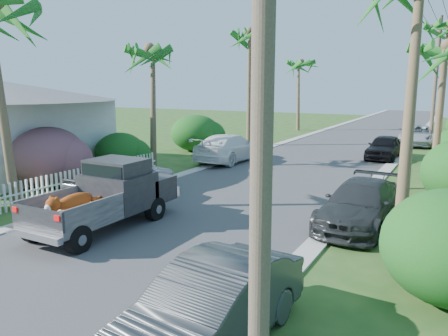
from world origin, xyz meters
The scene contains 23 objects.
ground centered at (0.00, 0.00, 0.00)m, with size 120.00×120.00×0.00m, color #25481B.
road centered at (0.00, 25.00, 0.01)m, with size 8.00×100.00×0.02m, color #38383A.
curb_left centered at (-4.30, 25.00, 0.03)m, with size 0.60×100.00×0.06m, color #A5A39E.
curb_right centered at (4.30, 25.00, 0.03)m, with size 0.60×100.00×0.06m, color #A5A39E.
pickup_truck centered at (-1.81, 3.40, 1.01)m, with size 1.98×5.12×2.06m.
parked_car_rn centered at (4.19, -0.77, 0.72)m, with size 1.52×4.36×1.44m, color #333739.
parked_car_rm centered at (5.00, 7.00, 0.69)m, with size 1.92×4.72×1.37m, color #282B2D.
parked_car_rf centered at (3.60, 20.58, 0.70)m, with size 1.66×4.12×1.40m, color black.
parked_car_rd centered at (4.74, 28.10, 0.72)m, with size 2.38×5.17×1.44m, color silver.
parked_car_ln centered at (-3.60, 5.96, 0.84)m, with size 1.99×4.94×1.68m, color #A3A6AA.
parked_car_lf centered at (-4.03, 15.35, 0.79)m, with size 2.21×5.43×1.57m, color white.
palm_l_b centered at (-6.80, 12.00, 6.15)m, with size 4.40×4.40×7.40m.
palm_l_c centered at (-6.00, 22.00, 7.91)m, with size 4.40×4.40×9.20m.
palm_l_d centered at (-6.50, 34.00, 6.44)m, with size 4.40×4.40×7.70m.
palm_r_b centered at (6.60, 15.00, 5.95)m, with size 4.40×4.40×7.20m.
shrub_l_b centered at (-7.80, 6.00, 1.30)m, with size 3.00×3.30×2.60m, color #BC1A6E.
shrub_l_c centered at (-7.40, 10.00, 1.00)m, with size 2.40×2.64×2.00m, color #134417.
shrub_l_d centered at (-8.00, 18.00, 1.20)m, with size 3.20×3.52×2.40m, color #134417.
picket_fence centered at (-6.00, 5.50, 0.50)m, with size 0.10×11.00×1.00m, color white.
utility_pole_a centered at (5.60, -2.00, 4.60)m, with size 1.60×0.26×9.00m.
utility_pole_b centered at (5.60, 13.00, 4.60)m, with size 1.60×0.26×9.00m.
utility_pole_c centered at (5.60, 28.00, 4.60)m, with size 1.60×0.26×9.00m.
utility_pole_d centered at (5.60, 43.00, 4.60)m, with size 1.60×0.26×9.00m.
Camera 1 is at (7.56, -6.45, 4.32)m, focal length 35.00 mm.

